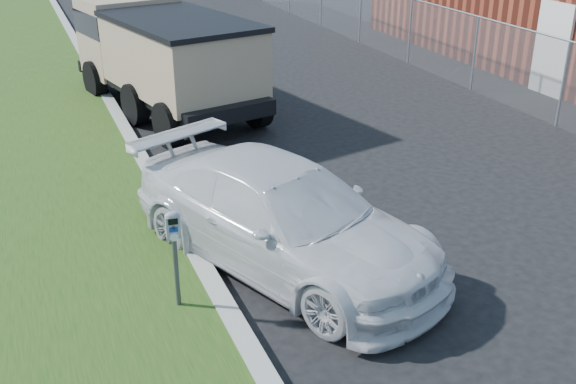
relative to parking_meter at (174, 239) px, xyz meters
name	(u,v)px	position (x,y,z in m)	size (l,w,h in m)	color
ground	(414,273)	(3.10, -0.27, -1.02)	(120.00, 120.00, 0.00)	black
chainlink_fence	(477,39)	(9.10, 6.73, 0.25)	(0.06, 30.06, 30.00)	slate
parking_meter	(174,239)	(0.00, 0.00, 0.00)	(0.18, 0.13, 1.24)	#3F4247
white_wagon	(279,214)	(1.57, 0.73, -0.32)	(1.95, 4.79, 1.39)	silver
dump_truck	(161,52)	(1.68, 8.15, 0.26)	(3.37, 6.12, 2.27)	black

